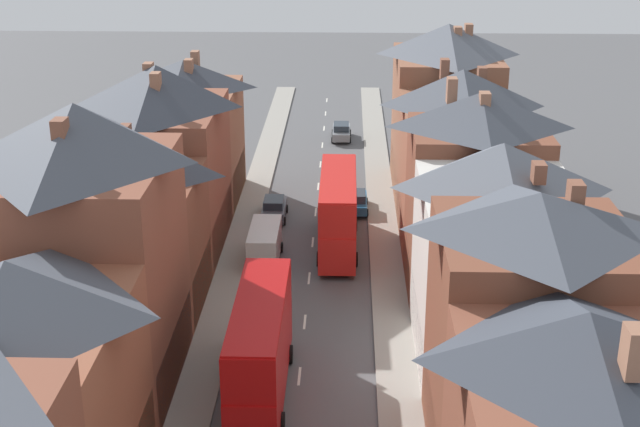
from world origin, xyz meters
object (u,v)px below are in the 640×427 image
(double_decker_bus_lead, at_px, (260,347))
(car_near_silver, at_px, (242,351))
(car_parked_left_b, at_px, (274,208))
(delivery_van, at_px, (265,243))
(car_near_blue, at_px, (356,201))
(car_parked_left_a, at_px, (341,131))
(double_decker_bus_mid_street, at_px, (338,211))

(double_decker_bus_lead, bearing_deg, car_near_silver, 113.51)
(car_parked_left_b, height_order, delivery_van, delivery_van)
(car_parked_left_b, relative_size, delivery_van, 0.81)
(double_decker_bus_lead, xyz_separation_m, car_near_blue, (4.91, 26.25, -2.00))
(double_decker_bus_lead, xyz_separation_m, car_near_silver, (-1.29, 2.97, -1.96))
(double_decker_bus_lead, height_order, car_parked_left_a, double_decker_bus_lead)
(car_near_blue, height_order, car_parked_left_b, car_parked_left_b)
(car_near_blue, relative_size, car_parked_left_b, 0.97)
(car_near_silver, bearing_deg, double_decker_bus_lead, -66.49)
(double_decker_bus_lead, relative_size, car_near_silver, 2.62)
(delivery_van, bearing_deg, car_parked_left_a, 80.54)
(double_decker_bus_lead, xyz_separation_m, double_decker_bus_mid_street, (3.60, 18.92, 0.00))
(double_decker_bus_mid_street, bearing_deg, car_parked_left_b, 131.50)
(double_decker_bus_mid_street, distance_m, delivery_van, 5.61)
(car_parked_left_a, xyz_separation_m, delivery_van, (-4.90, -29.40, 0.51))
(double_decker_bus_lead, xyz_separation_m, delivery_van, (-1.29, 16.59, -1.48))
(car_parked_left_a, relative_size, car_parked_left_b, 1.03)
(car_parked_left_b, bearing_deg, car_parked_left_a, 77.19)
(delivery_van, bearing_deg, double_decker_bus_mid_street, 25.41)
(car_near_blue, bearing_deg, car_near_silver, -104.91)
(car_near_blue, xyz_separation_m, car_parked_left_b, (-6.20, -1.80, 0.03))
(car_near_blue, distance_m, car_near_silver, 24.09)
(double_decker_bus_mid_street, xyz_separation_m, car_parked_left_b, (-4.89, 5.53, -1.97))
(double_decker_bus_mid_street, distance_m, car_near_silver, 16.80)
(car_parked_left_b, bearing_deg, delivery_van, -90.00)
(double_decker_bus_mid_street, bearing_deg, double_decker_bus_lead, -100.78)
(car_parked_left_a, relative_size, delivery_van, 0.83)
(double_decker_bus_lead, relative_size, double_decker_bus_mid_street, 1.00)
(car_near_blue, height_order, car_parked_left_a, car_parked_left_a)
(double_decker_bus_mid_street, bearing_deg, delivery_van, -154.59)
(double_decker_bus_lead, distance_m, car_near_blue, 26.78)
(car_near_silver, relative_size, delivery_van, 0.79)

